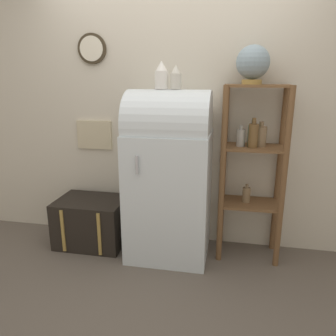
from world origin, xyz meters
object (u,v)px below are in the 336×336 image
at_px(suitcase_trunk, 92,221).
at_px(vase_left, 162,76).
at_px(refrigerator, 169,173).
at_px(globe, 253,63).
at_px(vase_center, 176,78).

bearing_deg(suitcase_trunk, vase_left, -1.17).
xyz_separation_m(refrigerator, globe, (0.67, 0.13, 0.94)).
relative_size(refrigerator, vase_left, 6.62).
relative_size(suitcase_trunk, globe, 2.09).
height_order(refrigerator, globe, globe).
distance_m(vase_left, vase_center, 0.12).
bearing_deg(vase_center, refrigerator, -169.76).
bearing_deg(globe, vase_center, -168.77).
bearing_deg(vase_left, suitcase_trunk, 178.83).
relative_size(suitcase_trunk, vase_left, 2.86).
distance_m(refrigerator, globe, 1.17).
xyz_separation_m(refrigerator, vase_left, (-0.07, 0.01, 0.84)).
relative_size(globe, vase_left, 1.37).
relative_size(globe, vase_center, 1.60).
bearing_deg(suitcase_trunk, globe, 4.06).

